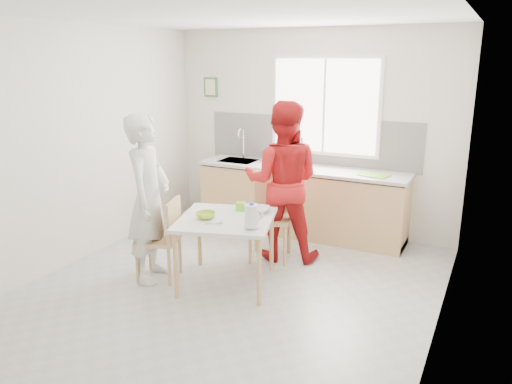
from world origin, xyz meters
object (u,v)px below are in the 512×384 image
chair_far (271,211)px  wine_bottle_b (302,154)px  milk_jug (252,216)px  dining_table (226,225)px  chair_left (164,236)px  person_red (283,182)px  bowl_green (206,215)px  bowl_white (259,210)px  wine_bottle_a (299,154)px  person_white (149,199)px

chair_far → wine_bottle_b: 1.14m
chair_far → milk_jug: size_ratio=4.17×
dining_table → chair_left: bearing=-163.4°
person_red → bowl_green: person_red is taller
bowl_white → wine_bottle_a: wine_bottle_a is taller
wine_bottle_a → person_white: bearing=-112.2°
bowl_green → wine_bottle_a: size_ratio=0.64×
person_red → bowl_green: size_ratio=9.03×
chair_far → bowl_white: bearing=-95.0°
person_red → wine_bottle_a: size_ratio=5.81×
chair_far → wine_bottle_b: size_ratio=3.39×
bowl_green → dining_table: bearing=30.6°
dining_table → person_white: bearing=-163.4°
dining_table → chair_left: size_ratio=1.32×
chair_left → person_red: (0.88, 1.12, 0.44)m
dining_table → person_red: size_ratio=0.63×
chair_far → wine_bottle_a: 1.08m
person_red → wine_bottle_b: (-0.15, 0.98, 0.14)m
person_white → dining_table: bearing=-90.0°
chair_left → bowl_green: (0.48, 0.09, 0.27)m
chair_far → chair_left: bearing=-141.3°
chair_left → person_red: size_ratio=0.48×
bowl_white → milk_jug: size_ratio=0.96×
person_red → bowl_white: 0.63m
milk_jug → wine_bottle_a: 2.06m
milk_jug → person_red: bearing=81.9°
chair_far → person_red: (0.13, 0.04, 0.37)m
chair_far → person_white: (-0.89, -1.13, 0.33)m
person_red → milk_jug: bearing=81.9°
dining_table → person_white: 0.86m
person_white → milk_jug: person_white is taller
chair_left → chair_far: 1.32m
person_white → person_red: bearing=-57.8°
milk_jug → bowl_green: bearing=156.2°
chair_left → bowl_white: (0.87, 0.52, 0.27)m
chair_left → person_red: 1.49m
person_red → chair_left: bearing=35.3°
person_white → wine_bottle_b: 2.32m
milk_jug → wine_bottle_b: bearing=82.1°
bowl_green → bowl_white: bowl_green is taller
wine_bottle_a → wine_bottle_b: (0.02, 0.07, -0.01)m
bowl_green → bowl_white: 0.58m
person_white → person_red: size_ratio=0.96×
bowl_white → milk_jug: (0.17, -0.50, 0.10)m
chair_left → wine_bottle_b: wine_bottle_b is taller
person_red → milk_jug: (0.16, -1.10, -0.07)m
bowl_green → chair_left: bearing=-169.4°
chair_left → milk_jug: milk_jug is taller
person_white → wine_bottle_a: (0.85, 2.08, 0.19)m
bowl_white → wine_bottle_b: 1.62m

